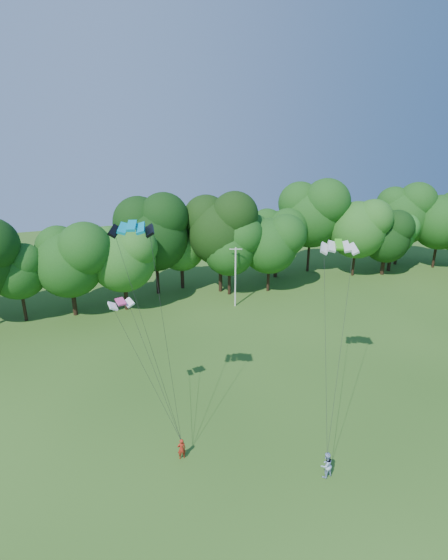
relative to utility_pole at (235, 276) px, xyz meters
name	(u,v)px	position (x,y,z in m)	size (l,w,h in m)	color
ground	(305,508)	(-6.75, -29.93, -3.94)	(160.00, 160.00, 0.00)	#274D15
utility_pole	(235,276)	(0.00, 0.00, 0.00)	(1.47, 0.58, 7.64)	silver
kite_flyer_left	(182,449)	(-12.81, -23.39, -3.14)	(0.59, 0.39, 1.61)	#AE2716
kite_flyer_right	(326,465)	(-4.26, -28.12, -3.01)	(0.91, 0.71, 1.86)	#ACC4EF
kite_teal	(132,226)	(-14.78, -21.09, 12.23)	(2.86, 1.87, 0.49)	#0589A7
kite_green	(339,244)	(0.47, -20.38, 9.46)	(2.93, 2.14, 0.62)	green
kite_pink	(121,302)	(-15.62, -18.65, 6.40)	(1.87, 1.19, 0.31)	#DD3D84
tree_back_center	(220,230)	(-0.11, 5.38, 4.57)	(9.37, 9.37, 13.64)	black
tree_back_east	(394,232)	(27.31, 4.83, 2.26)	(6.84, 6.84, 9.95)	#372216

